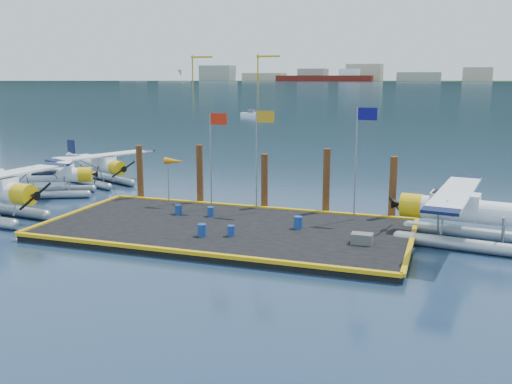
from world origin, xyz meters
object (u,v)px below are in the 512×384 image
(drum_5, at_px, (211,212))
(crate, at_px, (362,239))
(seaplane_d, at_px, (463,214))
(piling_0, at_px, (140,174))
(piling_1, at_px, (200,176))
(piling_3, at_px, (326,183))
(drum_2, at_px, (298,222))
(piling_2, at_px, (264,184))
(seaplane_b, at_px, (54,177))
(drum_0, at_px, (178,210))
(drum_3, at_px, (202,230))
(flagpole_yellow, at_px, (260,146))
(windsock, at_px, (174,162))
(flagpole_red, at_px, (214,146))
(seaplane_c, at_px, (101,167))
(piling_4, at_px, (393,190))
(drum_1, at_px, (231,231))
(drum_4, at_px, (298,224))
(flagpole_blue, at_px, (360,147))

(drum_5, relative_size, crate, 0.53)
(seaplane_d, distance_m, piling_0, 21.18)
(piling_1, relative_size, piling_3, 0.98)
(piling_1, height_order, piling_3, piling_3)
(drum_2, distance_m, drum_5, 5.77)
(seaplane_d, height_order, drum_5, seaplane_d)
(piling_2, bearing_deg, seaplane_b, 179.89)
(drum_0, distance_m, drum_3, 5.17)
(drum_0, distance_m, piling_1, 3.95)
(flagpole_yellow, height_order, windsock, flagpole_yellow)
(drum_0, bearing_deg, flagpole_yellow, 24.87)
(flagpole_red, height_order, windsock, flagpole_red)
(drum_2, distance_m, piling_1, 9.21)
(flagpole_red, bearing_deg, piling_2, 29.80)
(crate, distance_m, piling_2, 9.63)
(drum_5, height_order, windsock, windsock)
(seaplane_c, relative_size, piling_0, 2.23)
(drum_0, distance_m, drum_2, 7.75)
(piling_3, bearing_deg, drum_3, -123.03)
(piling_0, bearing_deg, piling_4, 0.00)
(flagpole_red, xyz_separation_m, piling_0, (-6.21, 1.60, -2.40))
(crate, xyz_separation_m, windsock, (-12.70, 4.71, 2.56))
(drum_1, relative_size, windsock, 0.18)
(flagpole_red, xyz_separation_m, piling_1, (-1.71, 1.60, -2.30))
(drum_4, xyz_separation_m, crate, (3.73, -1.74, -0.01))
(piling_0, height_order, piling_4, same)
(windsock, bearing_deg, piling_2, 16.15)
(crate, relative_size, flagpole_blue, 0.16)
(windsock, bearing_deg, piling_4, 6.75)
(seaplane_c, bearing_deg, drum_5, 81.60)
(flagpole_yellow, distance_m, piling_4, 8.35)
(flagpole_red, distance_m, windsock, 2.97)
(flagpole_red, distance_m, piling_1, 3.28)
(seaplane_d, distance_m, flagpole_yellow, 12.18)
(flagpole_red, height_order, piling_3, flagpole_red)
(seaplane_d, height_order, piling_0, piling_0)
(drum_1, xyz_separation_m, flagpole_red, (-3.26, 5.50, 3.71))
(drum_4, height_order, piling_4, piling_4)
(drum_3, xyz_separation_m, piling_2, (0.96, 7.63, 1.18))
(crate, distance_m, flagpole_blue, 6.27)
(piling_0, bearing_deg, windsock, -24.73)
(piling_3, bearing_deg, drum_5, -150.94)
(crate, distance_m, windsock, 13.79)
(drum_5, bearing_deg, piling_1, 122.81)
(drum_2, xyz_separation_m, drum_5, (-5.67, 1.05, -0.06))
(crate, bearing_deg, drum_4, 155.04)
(drum_0, distance_m, piling_0, 6.12)
(piling_3, height_order, piling_4, piling_3)
(flagpole_blue, height_order, piling_1, flagpole_blue)
(seaplane_c, height_order, drum_4, seaplane_c)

